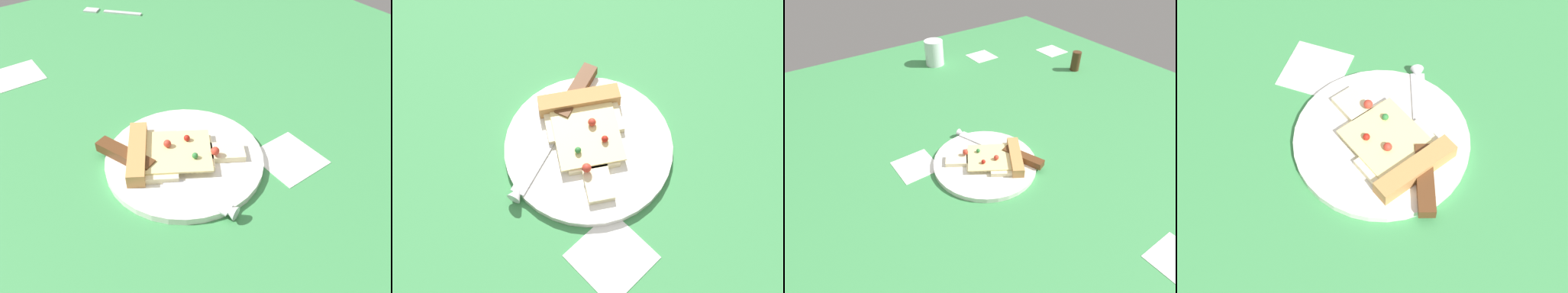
# 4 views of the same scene
# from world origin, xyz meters

# --- Properties ---
(ground_plane) EXTENTS (1.57, 1.57, 0.03)m
(ground_plane) POSITION_xyz_m (-0.00, 0.00, -0.01)
(ground_plane) COLOR #3D8C4C
(ground_plane) RESTS_ON ground
(plate) EXTENTS (0.24, 0.24, 0.01)m
(plate) POSITION_xyz_m (0.01, -0.05, 0.01)
(plate) COLOR white
(plate) RESTS_ON ground_plane
(pizza_slice) EXTENTS (0.16, 0.19, 0.03)m
(pizza_slice) POSITION_xyz_m (0.03, -0.02, 0.02)
(pizza_slice) COLOR beige
(pizza_slice) RESTS_ON plate
(knife) EXTENTS (0.23, 0.10, 0.02)m
(knife) POSITION_xyz_m (0.02, 0.01, 0.02)
(knife) COLOR silver
(knife) RESTS_ON plate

